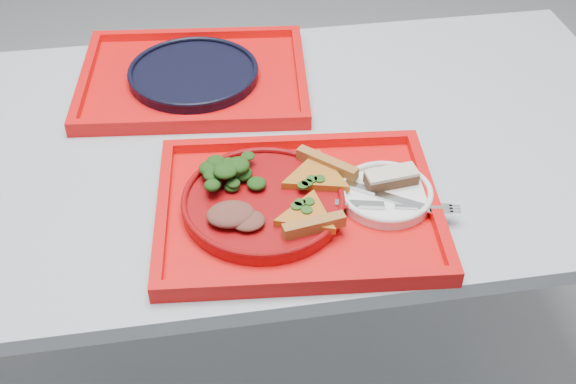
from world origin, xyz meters
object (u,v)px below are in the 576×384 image
object	(u,v)px
tray_far	(194,80)
dessert_bar	(391,177)
navy_plate	(194,75)
tray_main	(298,211)
dinner_plate	(263,204)

from	to	relation	value
tray_far	dessert_bar	size ratio (longest dim) A/B	5.07
tray_far	navy_plate	size ratio (longest dim) A/B	1.73
tray_far	navy_plate	distance (m)	0.01
tray_far	tray_main	bearing A→B (deg)	-65.28
dinner_plate	dessert_bar	world-z (taller)	dessert_bar
tray_far	navy_plate	world-z (taller)	navy_plate
dinner_plate	navy_plate	distance (m)	0.42
tray_main	tray_far	xyz separation A→B (m)	(-0.14, 0.42, 0.00)
tray_far	dinner_plate	xyz separation A→B (m)	(0.09, -0.41, 0.02)
navy_plate	dessert_bar	distance (m)	0.50
tray_far	dessert_bar	distance (m)	0.50
tray_main	dessert_bar	bearing A→B (deg)	13.20
tray_main	tray_far	world-z (taller)	same
tray_main	navy_plate	size ratio (longest dim) A/B	1.73
navy_plate	dessert_bar	bearing A→B (deg)	-52.98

